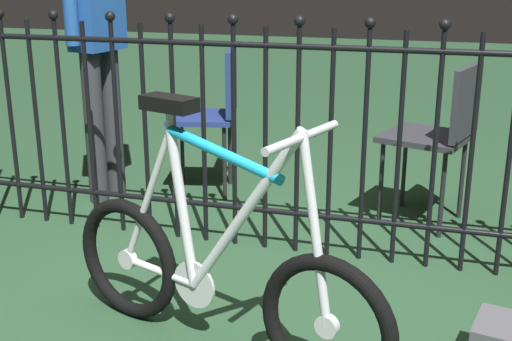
{
  "coord_description": "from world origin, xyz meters",
  "views": [
    {
      "loc": [
        0.7,
        -2.21,
        1.34
      ],
      "look_at": [
        -0.01,
        0.21,
        0.55
      ],
      "focal_mm": 47.02,
      "sensor_mm": 36.0,
      "label": 1
    }
  ],
  "objects_px": {
    "person_visitor": "(96,18)",
    "bicycle": "(217,273)",
    "chair_navy": "(214,107)",
    "chair_charcoal": "(441,128)"
  },
  "relations": [
    {
      "from": "person_visitor",
      "to": "bicycle",
      "type": "bearing_deg",
      "value": -49.3
    },
    {
      "from": "chair_navy",
      "to": "person_visitor",
      "type": "relative_size",
      "value": 0.5
    },
    {
      "from": "chair_charcoal",
      "to": "chair_navy",
      "type": "relative_size",
      "value": 0.99
    },
    {
      "from": "chair_navy",
      "to": "person_visitor",
      "type": "distance_m",
      "value": 0.82
    },
    {
      "from": "chair_charcoal",
      "to": "chair_navy",
      "type": "bearing_deg",
      "value": 172.61
    },
    {
      "from": "bicycle",
      "to": "chair_charcoal",
      "type": "distance_m",
      "value": 1.64
    },
    {
      "from": "bicycle",
      "to": "chair_navy",
      "type": "xyz_separation_m",
      "value": [
        -0.59,
        1.64,
        0.22
      ]
    },
    {
      "from": "bicycle",
      "to": "chair_charcoal",
      "type": "height_order",
      "value": "bicycle"
    },
    {
      "from": "bicycle",
      "to": "chair_charcoal",
      "type": "xyz_separation_m",
      "value": [
        0.7,
        1.47,
        0.22
      ]
    },
    {
      "from": "bicycle",
      "to": "person_visitor",
      "type": "distance_m",
      "value": 1.95
    }
  ]
}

